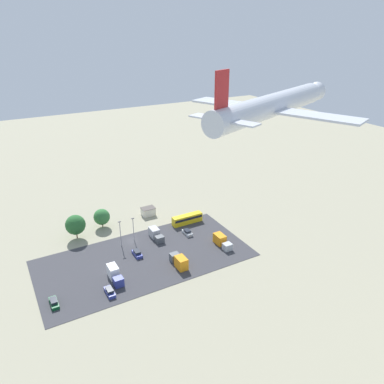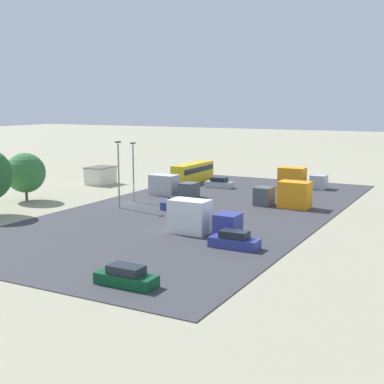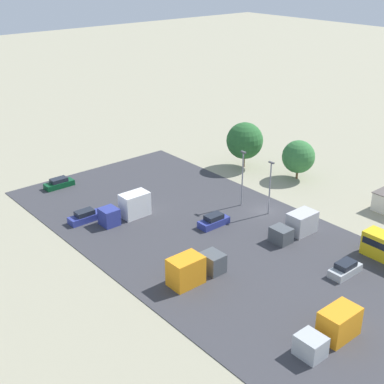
# 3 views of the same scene
# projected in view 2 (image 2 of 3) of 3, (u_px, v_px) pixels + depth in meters

# --- Properties ---
(ground_plane) EXTENTS (400.00, 400.00, 0.00)m
(ground_plane) POSITION_uv_depth(u_px,v_px,m) (129.00, 203.00, 70.98)
(ground_plane) COLOR gray
(parking_lot_surface) EXTENTS (60.96, 30.45, 0.08)m
(parking_lot_surface) POSITION_uv_depth(u_px,v_px,m) (202.00, 211.00, 65.85)
(parking_lot_surface) COLOR #38383D
(parking_lot_surface) RESTS_ON ground
(shed_building) EXTENTS (4.80, 3.49, 2.86)m
(shed_building) POSITION_uv_depth(u_px,v_px,m) (101.00, 175.00, 87.43)
(shed_building) COLOR silver
(shed_building) RESTS_ON ground
(bus) EXTENTS (10.72, 2.49, 3.09)m
(bus) POSITION_uv_depth(u_px,v_px,m) (193.00, 172.00, 89.64)
(bus) COLOR gold
(bus) RESTS_ON ground
(parked_car_0) EXTENTS (1.86, 4.48, 1.65)m
(parked_car_0) POSITION_uv_depth(u_px,v_px,m) (180.00, 205.00, 65.57)
(parked_car_0) COLOR navy
(parked_car_0) RESTS_ON ground
(parked_car_1) EXTENTS (1.78, 4.68, 1.51)m
(parked_car_1) POSITION_uv_depth(u_px,v_px,m) (126.00, 277.00, 38.68)
(parked_car_1) COLOR #0C4723
(parked_car_1) RESTS_ON ground
(parked_car_2) EXTENTS (1.79, 4.62, 1.61)m
(parked_car_2) POSITION_uv_depth(u_px,v_px,m) (234.00, 241.00, 48.72)
(parked_car_2) COLOR navy
(parked_car_2) RESTS_ON ground
(parked_car_3) EXTENTS (1.89, 4.31, 1.61)m
(parked_car_3) POSITION_uv_depth(u_px,v_px,m) (219.00, 183.00, 83.55)
(parked_car_3) COLOR #ADB2B7
(parked_car_3) RESTS_ON ground
(parked_truck_0) EXTENTS (2.55, 7.08, 2.91)m
(parked_truck_0) POSITION_uv_depth(u_px,v_px,m) (171.00, 186.00, 76.27)
(parked_truck_0) COLOR #4C5156
(parked_truck_0) RESTS_ON ground
(parked_truck_1) EXTENTS (2.42, 7.40, 3.43)m
(parked_truck_1) POSITION_uv_depth(u_px,v_px,m) (200.00, 219.00, 53.63)
(parked_truck_1) COLOR navy
(parked_truck_1) RESTS_ON ground
(parked_truck_2) EXTENTS (2.57, 7.40, 3.04)m
(parked_truck_2) POSITION_uv_depth(u_px,v_px,m) (299.00, 178.00, 83.60)
(parked_truck_2) COLOR #ADB2B7
(parked_truck_2) RESTS_ON ground
(parked_truck_3) EXTENTS (2.59, 7.09, 3.35)m
(parked_truck_3) POSITION_uv_depth(u_px,v_px,m) (286.00, 195.00, 67.75)
(parked_truck_3) COLOR #4C5156
(parked_truck_3) RESTS_ON ground
(tree_apron_mid) EXTENTS (5.38, 5.38, 6.53)m
(tree_apron_mid) POSITION_uv_depth(u_px,v_px,m) (25.00, 173.00, 72.10)
(tree_apron_mid) COLOR brown
(tree_apron_mid) RESTS_ON ground
(light_pole_lot_centre) EXTENTS (0.90, 0.28, 8.41)m
(light_pole_lot_centre) POSITION_uv_depth(u_px,v_px,m) (119.00, 172.00, 66.52)
(light_pole_lot_centre) COLOR gray
(light_pole_lot_centre) RESTS_ON ground
(light_pole_lot_edge) EXTENTS (0.90, 0.28, 7.94)m
(light_pole_lot_edge) POSITION_uv_depth(u_px,v_px,m) (133.00, 169.00, 70.92)
(light_pole_lot_edge) COLOR gray
(light_pole_lot_edge) RESTS_ON ground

